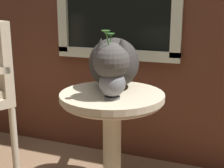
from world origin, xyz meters
TOP-DOWN VIEW (x-y plane):
  - wicker_side_table at (0.24, 0.24)m, footprint 0.57×0.57m
  - cat at (0.22, 0.33)m, footprint 0.37×0.66m
  - pewter_vase_with_ivy at (0.28, 0.15)m, footprint 0.14×0.14m

SIDE VIEW (x-z plane):
  - wicker_side_table at x=0.24m, z-range 0.12..0.75m
  - pewter_vase_with_ivy at x=0.28m, z-range 0.55..0.89m
  - cat at x=0.22m, z-range 0.62..0.93m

